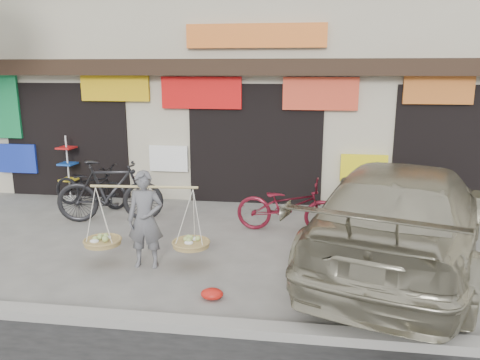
# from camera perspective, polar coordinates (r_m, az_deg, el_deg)

# --- Properties ---
(ground) EXTENTS (70.00, 70.00, 0.00)m
(ground) POSITION_cam_1_polar(r_m,az_deg,el_deg) (7.58, -1.12, -10.05)
(ground) COLOR slate
(ground) RESTS_ON ground
(kerb) EXTENTS (70.00, 0.25, 0.12)m
(kerb) POSITION_cam_1_polar(r_m,az_deg,el_deg) (5.80, -4.41, -17.29)
(kerb) COLOR gray
(kerb) RESTS_ON ground
(shophouse_block) EXTENTS (14.00, 6.32, 7.00)m
(shophouse_block) POSITION_cam_1_polar(r_m,az_deg,el_deg) (13.33, 3.35, 15.23)
(shophouse_block) COLOR #BDB499
(shophouse_block) RESTS_ON ground
(street_vendor) EXTENTS (1.95, 0.66, 1.52)m
(street_vendor) POSITION_cam_1_polar(r_m,az_deg,el_deg) (7.35, -11.43, -5.24)
(street_vendor) COLOR slate
(street_vendor) RESTS_ON ground
(bike_0) EXTENTS (1.94, 0.98, 0.97)m
(bike_0) POSITION_cam_1_polar(r_m,az_deg,el_deg) (10.91, -17.77, -0.67)
(bike_0) COLOR black
(bike_0) RESTS_ON ground
(bike_1) EXTENTS (2.18, 1.06, 1.26)m
(bike_1) POSITION_cam_1_polar(r_m,az_deg,el_deg) (9.71, -15.55, -1.32)
(bike_1) COLOR black
(bike_1) RESTS_ON ground
(bike_2) EXTENTS (1.99, 0.82, 1.02)m
(bike_2) POSITION_cam_1_polar(r_m,az_deg,el_deg) (8.84, 5.85, -3.14)
(bike_2) COLOR #5B0F1D
(bike_2) RESTS_ON ground
(suv) EXTENTS (3.94, 6.03, 1.62)m
(suv) POSITION_cam_1_polar(r_m,az_deg,el_deg) (7.71, 19.20, -3.97)
(suv) COLOR #A39D83
(suv) RESTS_ON ground
(display_rack) EXTENTS (0.42, 0.42, 1.52)m
(display_rack) POSITION_cam_1_polar(r_m,az_deg,el_deg) (11.70, -20.17, 0.71)
(display_rack) COLOR silver
(display_rack) RESTS_ON ground
(red_bag) EXTENTS (0.31, 0.25, 0.14)m
(red_bag) POSITION_cam_1_polar(r_m,az_deg,el_deg) (6.47, -3.43, -13.69)
(red_bag) COLOR red
(red_bag) RESTS_ON ground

